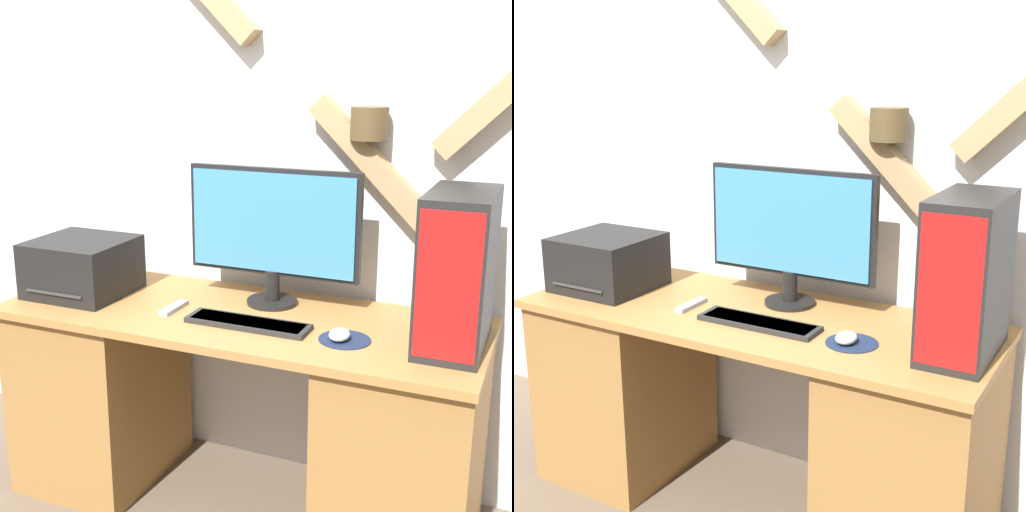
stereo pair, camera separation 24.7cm
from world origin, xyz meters
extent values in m
cube|color=silver|center=(0.00, 0.71, 1.35)|extent=(6.40, 0.05, 2.70)
cube|color=#9E7F56|center=(0.39, 0.64, 1.29)|extent=(0.48, 0.08, 0.48)
cylinder|color=#4C3D23|center=(0.37, 0.62, 1.44)|extent=(0.13, 0.13, 0.11)
cube|color=olive|center=(0.00, 0.33, 0.76)|extent=(1.74, 0.65, 0.03)
cube|color=olive|center=(-0.62, 0.33, 0.37)|extent=(0.49, 0.60, 0.74)
cube|color=olive|center=(0.62, 0.33, 0.37)|extent=(0.49, 0.60, 0.74)
cylinder|color=black|center=(0.07, 0.48, 0.78)|extent=(0.19, 0.19, 0.02)
cylinder|color=black|center=(0.07, 0.48, 0.85)|extent=(0.06, 0.06, 0.11)
cube|color=black|center=(0.07, 0.48, 1.08)|extent=(0.66, 0.03, 0.39)
cube|color=#387AC6|center=(0.07, 0.47, 1.08)|extent=(0.63, 0.01, 0.36)
cube|color=black|center=(0.08, 0.23, 0.78)|extent=(0.43, 0.12, 0.02)
cube|color=#424242|center=(0.08, 0.23, 0.79)|extent=(0.40, 0.10, 0.01)
cylinder|color=#19233D|center=(0.42, 0.23, 0.78)|extent=(0.17, 0.17, 0.00)
ellipsoid|color=silver|center=(0.41, 0.22, 0.80)|extent=(0.07, 0.09, 0.04)
cube|color=black|center=(0.75, 0.33, 1.02)|extent=(0.20, 0.38, 0.50)
cube|color=red|center=(0.75, 0.14, 1.02)|extent=(0.18, 0.01, 0.45)
cube|color=black|center=(-0.66, 0.30, 0.88)|extent=(0.36, 0.35, 0.21)
cube|color=#333333|center=(-0.66, 0.20, 0.82)|extent=(0.25, 0.16, 0.01)
cube|color=gray|center=(-0.23, 0.27, 0.78)|extent=(0.04, 0.16, 0.02)
camera|label=1|loc=(1.02, -1.86, 1.64)|focal=50.00mm
camera|label=2|loc=(1.24, -1.75, 1.64)|focal=50.00mm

